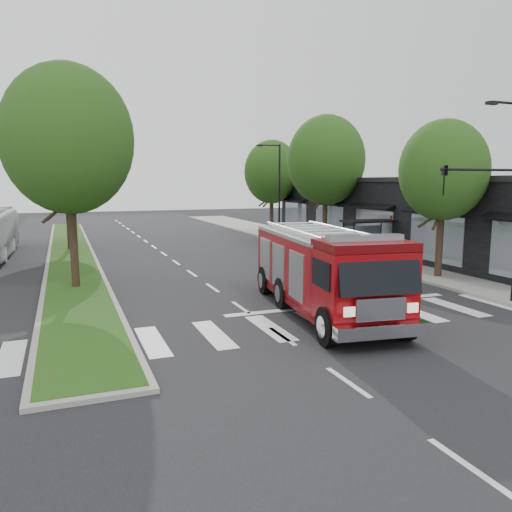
{
  "coord_description": "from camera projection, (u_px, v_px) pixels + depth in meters",
  "views": [
    {
      "loc": [
        -6.42,
        -18.19,
        4.95
      ],
      "look_at": [
        1.24,
        1.52,
        1.8
      ],
      "focal_mm": 35.0,
      "sensor_mm": 36.0,
      "label": 1
    }
  ],
  "objects": [
    {
      "name": "tree_right_far",
      "position": [
        272.0,
        172.0,
        45.18
      ],
      "size": [
        5.0,
        5.0,
        8.73
      ],
      "color": "black",
      "rests_on": "ground"
    },
    {
      "name": "median",
      "position": [
        71.0,
        253.0,
        34.23
      ],
      "size": [
        3.0,
        50.0,
        0.15
      ],
      "color": "gray",
      "rests_on": "ground"
    },
    {
      "name": "storefront_row",
      "position": [
        423.0,
        217.0,
        34.74
      ],
      "size": [
        8.0,
        30.0,
        5.0
      ],
      "primitive_type": "cube",
      "color": "black",
      "rests_on": "ground"
    },
    {
      "name": "streetlight_right_far",
      "position": [
        278.0,
        188.0,
        41.28
      ],
      "size": [
        2.11,
        0.2,
        8.0
      ],
      "color": "black",
      "rests_on": "ground"
    },
    {
      "name": "tree_right_near",
      "position": [
        443.0,
        171.0,
        24.95
      ],
      "size": [
        4.4,
        4.4,
        8.05
      ],
      "color": "black",
      "rests_on": "ground"
    },
    {
      "name": "streetlight_right_near",
      "position": [
        504.0,
        189.0,
        19.32
      ],
      "size": [
        4.08,
        0.22,
        8.0
      ],
      "color": "black",
      "rests_on": "ground"
    },
    {
      "name": "tree_median_far",
      "position": [
        66.0,
        160.0,
        35.13
      ],
      "size": [
        5.6,
        5.6,
        9.72
      ],
      "color": "black",
      "rests_on": "ground"
    },
    {
      "name": "fire_engine",
      "position": [
        323.0,
        271.0,
        18.8
      ],
      "size": [
        4.1,
        9.93,
        3.34
      ],
      "rotation": [
        0.0,
        0.0,
        -0.13
      ],
      "color": "#560407",
      "rests_on": "ground"
    },
    {
      "name": "ground",
      "position": [
        241.0,
        308.0,
        19.8
      ],
      "size": [
        140.0,
        140.0,
        0.0
      ],
      "primitive_type": "plane",
      "color": "black",
      "rests_on": "ground"
    },
    {
      "name": "sidewalk_right",
      "position": [
        366.0,
        255.0,
        33.48
      ],
      "size": [
        5.0,
        80.0,
        0.15
      ],
      "primitive_type": "cube",
      "color": "gray",
      "rests_on": "ground"
    },
    {
      "name": "bus_shelter",
      "position": [
        366.0,
        229.0,
        31.02
      ],
      "size": [
        3.2,
        1.6,
        2.61
      ],
      "color": "black",
      "rests_on": "ground"
    },
    {
      "name": "tree_right_mid",
      "position": [
        326.0,
        160.0,
        35.87
      ],
      "size": [
        5.6,
        5.6,
        9.72
      ],
      "color": "black",
      "rests_on": "ground"
    },
    {
      "name": "tree_median_near",
      "position": [
        68.0,
        140.0,
        22.18
      ],
      "size": [
        5.8,
        5.8,
        10.16
      ],
      "color": "black",
      "rests_on": "ground"
    }
  ]
}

